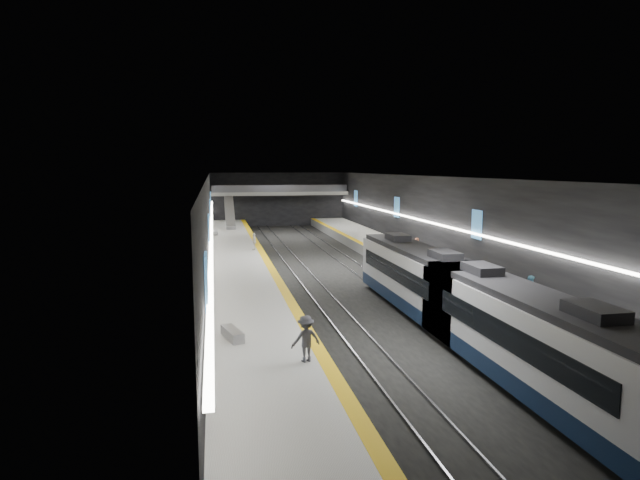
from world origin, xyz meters
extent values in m
plane|color=black|center=(0.00, 0.00, 0.00)|extent=(70.00, 70.00, 0.00)
cube|color=beige|center=(0.00, 0.00, 8.00)|extent=(20.00, 70.00, 0.04)
cube|color=black|center=(-10.00, 0.00, 4.00)|extent=(0.04, 70.00, 8.00)
cube|color=black|center=(10.00, 0.00, 4.00)|extent=(0.04, 70.00, 8.00)
cube|color=black|center=(0.00, 35.00, 4.00)|extent=(20.00, 0.04, 8.00)
cube|color=slate|center=(-7.50, 0.00, 0.50)|extent=(5.00, 70.00, 1.00)
cube|color=#ACACA7|center=(-7.50, 0.00, 1.01)|extent=(5.00, 70.00, 0.02)
cube|color=yellow|center=(-5.30, 0.00, 1.02)|extent=(0.60, 70.00, 0.02)
cube|color=slate|center=(7.50, 0.00, 0.50)|extent=(5.00, 70.00, 1.00)
cube|color=#ACACA7|center=(7.50, 0.00, 1.01)|extent=(5.00, 70.00, 0.02)
cube|color=yellow|center=(5.30, 0.00, 1.02)|extent=(0.60, 70.00, 0.02)
cube|color=gray|center=(-3.22, 0.00, 0.06)|extent=(0.08, 70.00, 0.12)
cube|color=gray|center=(-1.78, 0.00, 0.06)|extent=(0.08, 70.00, 0.12)
cube|color=gray|center=(1.78, 0.00, 0.06)|extent=(0.08, 70.00, 0.12)
cube|color=gray|center=(3.22, 0.00, 0.06)|extent=(0.08, 70.00, 0.12)
cube|color=#10203B|center=(2.50, -26.50, 0.75)|extent=(2.65, 15.00, 0.80)
cube|color=silver|center=(2.50, -26.50, 2.40)|extent=(2.65, 15.00, 2.50)
cube|color=black|center=(2.50, -26.50, 3.80)|extent=(2.44, 14.25, 0.30)
cube|color=black|center=(2.50, -26.50, 2.45)|extent=(2.69, 13.20, 1.00)
cube|color=#10203B|center=(2.50, -15.00, 0.75)|extent=(2.65, 15.00, 0.80)
cube|color=silver|center=(2.50, -15.00, 2.40)|extent=(2.65, 15.00, 2.50)
cube|color=black|center=(2.50, -15.00, 3.80)|extent=(2.44, 14.25, 0.30)
cube|color=black|center=(2.50, -15.00, 2.45)|extent=(2.69, 13.20, 1.00)
cube|color=black|center=(2.50, -22.52, 2.35)|extent=(1.85, 0.05, 1.20)
cube|color=teal|center=(-9.92, -25.00, 4.50)|extent=(0.10, 1.50, 2.20)
cube|color=teal|center=(-9.92, -8.00, 4.50)|extent=(0.10, 1.50, 2.20)
cube|color=teal|center=(-9.92, 10.00, 4.50)|extent=(0.10, 1.50, 2.20)
cube|color=teal|center=(-9.92, 27.00, 4.50)|extent=(0.10, 1.50, 2.20)
cube|color=teal|center=(9.92, -8.00, 4.50)|extent=(0.10, 1.50, 2.20)
cube|color=teal|center=(9.92, 10.00, 4.50)|extent=(0.10, 1.50, 2.20)
cube|color=teal|center=(9.92, 27.00, 4.50)|extent=(0.10, 1.50, 2.20)
cube|color=white|center=(-9.80, 0.00, 3.80)|extent=(0.25, 68.60, 0.12)
cube|color=white|center=(9.80, 0.00, 3.80)|extent=(0.25, 68.60, 0.12)
cube|color=gray|center=(0.00, 33.00, 5.00)|extent=(20.00, 3.00, 0.50)
cube|color=#47474C|center=(0.00, 31.55, 5.75)|extent=(19.60, 0.08, 1.00)
cube|color=#99999E|center=(-7.50, 26.00, 2.90)|extent=(1.20, 7.50, 3.92)
cube|color=#99999E|center=(-8.89, -21.13, 1.24)|extent=(1.04, 2.00, 0.47)
cube|color=#99999E|center=(-9.50, 17.95, 1.25)|extent=(0.67, 2.04, 0.49)
cube|color=#99999E|center=(8.94, -3.03, 1.24)|extent=(0.82, 2.05, 0.49)
cube|color=#99999E|center=(9.50, 10.38, 1.20)|extent=(0.60, 1.67, 0.40)
imported|color=#C26848|center=(7.03, -3.45, 1.98)|extent=(0.67, 0.82, 1.95)
imported|color=#5597B8|center=(7.80, -18.59, 1.88)|extent=(1.08, 1.08, 1.76)
imported|color=silver|center=(-5.89, 5.17, 1.81)|extent=(0.44, 0.97, 1.61)
imported|color=#47474F|center=(-6.09, -24.63, 1.95)|extent=(1.36, 0.97, 1.90)
camera|label=1|loc=(-9.59, -45.04, 8.79)|focal=30.00mm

